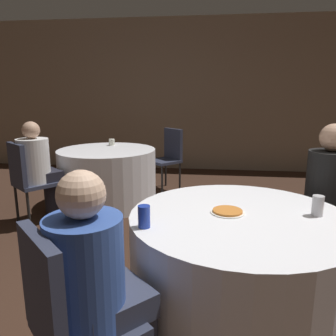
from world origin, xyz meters
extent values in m
plane|color=#382319|center=(0.00, 0.00, 0.00)|extent=(16.00, 16.00, 0.00)
cube|color=gray|center=(0.00, 4.43, 1.40)|extent=(16.00, 0.06, 2.80)
cylinder|color=silver|center=(0.19, 0.00, 0.36)|extent=(1.32, 1.32, 0.73)
cylinder|color=silver|center=(-1.32, 2.19, 0.36)|extent=(1.27, 1.27, 0.73)
cube|color=#2D3347|center=(-0.50, -0.70, 0.45)|extent=(0.57, 0.57, 0.04)
cube|color=#2D3347|center=(-0.62, -0.83, 0.70)|extent=(0.31, 0.30, 0.45)
cylinder|color=black|center=(-0.50, -0.46, 0.21)|extent=(0.03, 0.03, 0.43)
cube|color=#2D3347|center=(0.91, 0.66, 0.45)|extent=(0.57, 0.57, 0.04)
cylinder|color=black|center=(0.90, 0.42, 0.21)|extent=(0.03, 0.03, 0.43)
cylinder|color=black|center=(0.67, 0.67, 0.21)|extent=(0.03, 0.03, 0.43)
cylinder|color=black|center=(0.92, 0.90, 0.21)|extent=(0.03, 0.03, 0.43)
cube|color=#2D3347|center=(-0.67, 2.88, 0.45)|extent=(0.57, 0.57, 0.04)
cube|color=#2D3347|center=(-0.54, 3.01, 0.70)|extent=(0.31, 0.30, 0.45)
cylinder|color=black|center=(-0.66, 2.64, 0.21)|extent=(0.03, 0.03, 0.43)
cylinder|color=black|center=(-0.91, 2.88, 0.21)|extent=(0.03, 0.03, 0.43)
cylinder|color=black|center=(-0.43, 2.89, 0.21)|extent=(0.03, 0.03, 0.43)
cylinder|color=black|center=(-0.67, 3.12, 0.21)|extent=(0.03, 0.03, 0.43)
cube|color=#2D3347|center=(-1.92, 1.44, 0.45)|extent=(0.56, 0.56, 0.04)
cube|color=#2D3347|center=(-2.03, 1.30, 0.70)|extent=(0.33, 0.28, 0.45)
cylinder|color=black|center=(-1.95, 1.68, 0.21)|extent=(0.03, 0.03, 0.43)
cylinder|color=black|center=(-1.68, 1.47, 0.21)|extent=(0.03, 0.03, 0.43)
cylinder|color=black|center=(-2.16, 1.42, 0.21)|extent=(0.03, 0.03, 0.43)
cylinder|color=black|center=(-1.89, 1.21, 0.21)|extent=(0.03, 0.03, 0.43)
cylinder|color=black|center=(-1.78, 1.62, 0.23)|extent=(0.24, 0.24, 0.47)
cube|color=black|center=(-1.85, 1.53, 0.52)|extent=(0.45, 0.45, 0.12)
cylinder|color=white|center=(-1.92, 1.44, 0.71)|extent=(0.34, 0.34, 0.49)
sphere|color=tan|center=(-1.92, 1.44, 1.05)|extent=(0.19, 0.19, 0.19)
cube|color=#33384C|center=(-0.42, -0.63, 0.52)|extent=(0.44, 0.44, 0.12)
cylinder|color=#33519E|center=(-0.50, -0.70, 0.71)|extent=(0.32, 0.32, 0.48)
sphere|color=#DBB293|center=(-0.50, -0.70, 1.05)|extent=(0.20, 0.20, 0.20)
cylinder|color=#33384C|center=(0.75, 0.51, 0.23)|extent=(0.24, 0.24, 0.47)
cube|color=#33384C|center=(0.83, 0.59, 0.52)|extent=(0.45, 0.45, 0.12)
cylinder|color=black|center=(0.91, 0.66, 0.74)|extent=(0.34, 0.34, 0.55)
sphere|color=tan|center=(0.91, 0.66, 1.12)|extent=(0.21, 0.21, 0.21)
cylinder|color=white|center=(0.12, 0.03, 0.73)|extent=(0.21, 0.21, 0.01)
cylinder|color=orange|center=(0.12, 0.03, 0.74)|extent=(0.18, 0.18, 0.01)
cylinder|color=silver|center=(0.64, 0.05, 0.79)|extent=(0.07, 0.07, 0.12)
cylinder|color=#1E38A5|center=(-0.34, -0.25, 0.79)|extent=(0.07, 0.07, 0.12)
cylinder|color=silver|center=(-1.36, 2.54, 0.77)|extent=(0.08, 0.08, 0.09)
camera|label=1|loc=(-0.01, -1.88, 1.43)|focal=35.00mm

